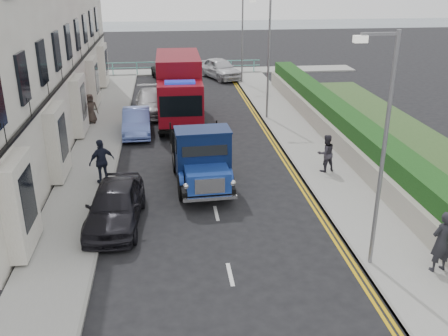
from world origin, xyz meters
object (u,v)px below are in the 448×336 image
Objects in this scene: lamp_near at (381,142)px; lamp_mid at (267,52)px; pedestrian_east_near at (442,242)px; lamp_far at (241,31)px; red_lorry at (179,87)px; bedford_lorry at (202,162)px; parked_car_front at (115,205)px.

lamp_mid is (0.00, 16.00, 0.00)m from lamp_near.
lamp_near is at bearing -30.32° from pedestrian_east_near.
red_lorry is (-5.07, -9.75, -1.99)m from lamp_far.
lamp_far is at bearing 74.30° from bedford_lorry.
parked_car_front is at bearing -143.55° from bedford_lorry.
lamp_near and lamp_mid have the same top height.
bedford_lorry is (-4.49, -19.71, -2.81)m from lamp_far.
lamp_far is 0.97× the size of red_lorry.
lamp_far is at bearing 63.08° from red_lorry.
pedestrian_east_near is at bearing -67.00° from red_lorry.
red_lorry reaches higher than parked_car_front.
lamp_far reaches higher than parked_car_front.
pedestrian_east_near is at bearing -85.87° from lamp_far.
lamp_far is 1.56× the size of parked_car_front.
red_lorry is 3.77× the size of pedestrian_east_near.
bedford_lorry is 0.77× the size of red_lorry.
bedford_lorry is at bearing -114.83° from lamp_mid.
red_lorry is at bearing -117.45° from lamp_far.
lamp_mid is 17.02m from pedestrian_east_near.
lamp_far is 23.93m from parked_car_front.
lamp_far is at bearing 90.00° from lamp_mid.
pedestrian_east_near is at bearing -19.93° from parked_car_front.
red_lorry is (-0.57, 9.96, 0.82)m from bedford_lorry.
parked_car_front is at bearing 155.17° from lamp_near.
lamp_mid reaches higher than bedford_lorry.
parked_car_front is at bearing -35.12° from pedestrian_east_near.
lamp_mid and lamp_far have the same top height.
bedford_lorry is 4.27m from parked_car_front.
lamp_mid is at bearing -2.24° from red_lorry.
lamp_far is at bearing -97.31° from pedestrian_east_near.
lamp_near is 17.13m from red_lorry.
lamp_mid is at bearing 61.67° from parked_car_front.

